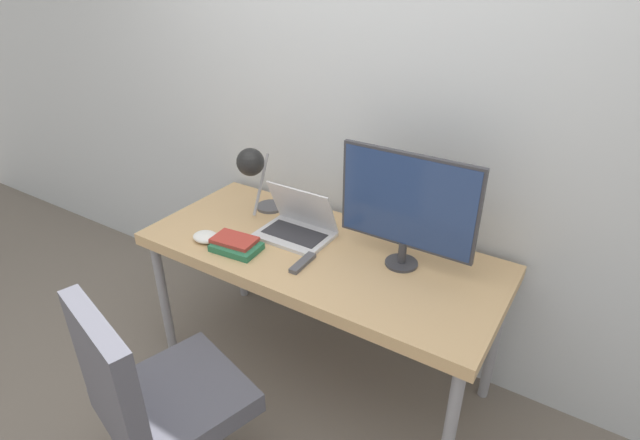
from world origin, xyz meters
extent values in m
plane|color=#70665B|center=(0.00, 0.00, 0.00)|extent=(12.00, 12.00, 0.00)
cube|color=silver|center=(0.00, 0.81, 1.30)|extent=(8.00, 0.05, 2.60)
cube|color=tan|center=(0.00, 0.37, 0.75)|extent=(1.71, 0.75, 0.06)
cylinder|color=gray|center=(-0.79, 0.06, 0.36)|extent=(0.05, 0.05, 0.72)
cylinder|color=gray|center=(0.79, 0.06, 0.36)|extent=(0.05, 0.05, 0.72)
cylinder|color=gray|center=(-0.79, 0.69, 0.36)|extent=(0.05, 0.05, 0.72)
cylinder|color=gray|center=(0.79, 0.69, 0.36)|extent=(0.05, 0.05, 0.72)
cube|color=silver|center=(-0.17, 0.40, 0.79)|extent=(0.35, 0.25, 0.02)
cube|color=#2D2D33|center=(-0.17, 0.40, 0.80)|extent=(0.30, 0.15, 0.00)
cube|color=silver|center=(-0.17, 0.48, 0.91)|extent=(0.35, 0.11, 0.23)
cube|color=navy|center=(-0.17, 0.48, 0.91)|extent=(0.32, 0.09, 0.20)
cylinder|color=#333338|center=(0.38, 0.46, 0.78)|extent=(0.15, 0.15, 0.01)
cylinder|color=#333338|center=(0.38, 0.46, 0.84)|extent=(0.04, 0.04, 0.10)
cube|color=#333338|center=(0.38, 0.47, 1.09)|extent=(0.61, 0.02, 0.42)
cube|color=navy|center=(0.38, 0.45, 1.09)|extent=(0.59, 0.00, 0.40)
cylinder|color=#4C4C51|center=(-0.46, 0.59, 0.79)|extent=(0.15, 0.15, 0.02)
cylinder|color=#99999E|center=(-0.46, 0.52, 0.94)|extent=(0.02, 0.15, 0.30)
sphere|color=black|center=(-0.46, 0.45, 1.09)|extent=(0.14, 0.14, 0.14)
sphere|color=black|center=(-0.32, -0.22, 0.03)|extent=(0.05, 0.05, 0.05)
cylinder|color=#2D2D33|center=(-0.15, -0.44, 0.23)|extent=(0.04, 0.04, 0.35)
cube|color=#4C4C56|center=(-0.15, -0.44, 0.45)|extent=(0.61, 0.62, 0.09)
cube|color=#4C4C56|center=(-0.21, -0.65, 0.73)|extent=(0.46, 0.19, 0.48)
cube|color=#286B47|center=(-0.32, 0.16, 0.79)|extent=(0.23, 0.17, 0.03)
cube|color=#B2382D|center=(-0.35, 0.17, 0.82)|extent=(0.22, 0.15, 0.02)
cube|color=black|center=(-0.35, 0.18, 0.79)|extent=(0.10, 0.18, 0.02)
cube|color=#4C4C51|center=(0.01, 0.22, 0.79)|extent=(0.05, 0.17, 0.02)
ellipsoid|color=white|center=(-0.51, 0.15, 0.80)|extent=(0.13, 0.11, 0.04)
camera|label=1|loc=(1.07, -1.31, 2.01)|focal=28.00mm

